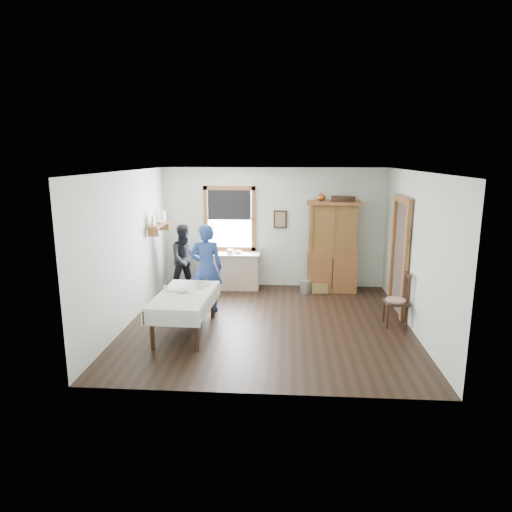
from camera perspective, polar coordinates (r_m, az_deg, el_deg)
name	(u,v)px	position (r m, az deg, el deg)	size (l,w,h in m)	color
room	(269,250)	(7.93, 1.61, 0.76)	(5.01, 5.01, 2.70)	black
window	(230,215)	(10.39, -3.33, 5.12)	(1.18, 0.07, 1.48)	white
doorway	(400,252)	(9.05, 17.58, 0.43)	(0.09, 1.14, 2.22)	#4C3E36
wall_shelf	(159,223)	(9.78, -12.03, 4.05)	(0.24, 1.00, 0.44)	#9A552F
framed_picture	(280,219)	(10.32, 3.05, 4.60)	(0.30, 0.04, 0.40)	#311B11
rug_beater	(409,228)	(8.43, 18.64, 3.36)	(0.27, 0.27, 0.01)	black
work_counter	(229,271)	(10.35, -3.45, -1.83)	(1.42, 0.54, 0.81)	tan
china_hutch	(332,247)	(10.17, 9.51, 1.17)	(1.17, 0.55, 1.99)	#9A552F
dining_table	(185,313)	(7.88, -8.87, -7.05)	(0.91, 1.72, 0.69)	silver
spindle_chair	(396,300)	(8.41, 17.12, -5.23)	(0.44, 0.44, 0.97)	#311B11
pail	(305,287)	(10.09, 6.20, -3.86)	(0.25, 0.25, 0.27)	#A3A6AB
wicker_basket	(319,288)	(10.19, 7.88, -3.92)	(0.35, 0.25, 0.21)	#AA834D
woman_blue	(206,271)	(8.78, -6.24, -1.91)	(0.58, 0.38, 1.58)	navy
figure_dark	(186,261)	(10.06, -8.76, -0.67)	(0.68, 0.53, 1.40)	black
table_cup_a	(200,286)	(8.02, -6.99, -3.72)	(0.12, 0.12, 0.09)	white
table_cup_b	(166,288)	(7.99, -11.23, -3.94)	(0.10, 0.10, 0.09)	white
table_bowl	(183,291)	(7.85, -9.15, -4.29)	(0.22, 0.22, 0.06)	white
counter_book	(207,253)	(10.29, -6.17, 0.42)	(0.16, 0.21, 0.02)	#7C6A52
counter_bowl	(238,252)	(10.23, -2.33, 0.51)	(0.18, 0.18, 0.06)	white
shelf_bowl	(159,222)	(9.79, -12.01, 4.20)	(0.22, 0.22, 0.05)	white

